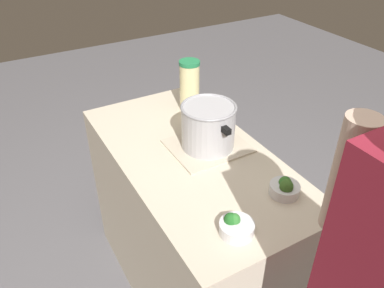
{
  "coord_description": "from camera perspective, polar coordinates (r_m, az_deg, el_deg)",
  "views": [
    {
      "loc": [
        1.17,
        -0.66,
        1.85
      ],
      "look_at": [
        0.0,
        0.0,
        0.95
      ],
      "focal_mm": 36.03,
      "sensor_mm": 36.0,
      "label": 1
    }
  ],
  "objects": [
    {
      "name": "ground_plane",
      "position": [
        2.28,
        0.0,
        -20.12
      ],
      "size": [
        8.0,
        8.0,
        0.0
      ],
      "primitive_type": "plane",
      "color": "slate"
    },
    {
      "name": "counter_slab",
      "position": [
        1.94,
        0.0,
        -12.31
      ],
      "size": [
        1.19,
        0.6,
        0.9
      ],
      "primitive_type": "cube",
      "color": "beige",
      "rests_on": "ground_plane"
    },
    {
      "name": "dish_cloth",
      "position": [
        1.69,
        2.34,
        -0.28
      ],
      "size": [
        0.28,
        0.33,
        0.01
      ],
      "primitive_type": "cube",
      "color": "beige",
      "rests_on": "counter_slab"
    },
    {
      "name": "cooking_pot",
      "position": [
        1.63,
        2.42,
        2.76
      ],
      "size": [
        0.3,
        0.24,
        0.19
      ],
      "color": "#B7B7BC",
      "rests_on": "dish_cloth"
    },
    {
      "name": "lemonade_pitcher",
      "position": [
        1.93,
        -0.37,
        8.67
      ],
      "size": [
        0.1,
        0.1,
        0.26
      ],
      "color": "beige",
      "rests_on": "counter_slab"
    },
    {
      "name": "broccoli_bowl_front",
      "position": [
        1.29,
        6.46,
        -11.98
      ],
      "size": [
        0.12,
        0.12,
        0.07
      ],
      "color": "silver",
      "rests_on": "counter_slab"
    },
    {
      "name": "broccoli_bowl_center",
      "position": [
        1.46,
        13.58,
        -6.34
      ],
      "size": [
        0.11,
        0.11,
        0.08
      ],
      "color": "silver",
      "rests_on": "counter_slab"
    }
  ]
}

